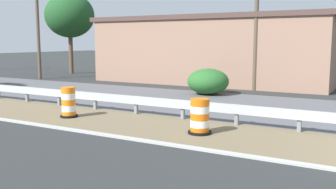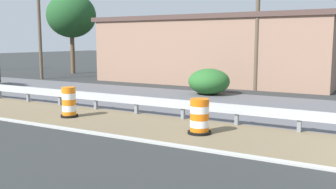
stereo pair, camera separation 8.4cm
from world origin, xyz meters
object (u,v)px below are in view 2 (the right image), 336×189
traffic_barrel_nearest (200,118)px  utility_pole_mid (39,23)px  utility_pole_near (258,10)px  traffic_barrel_close (69,103)px

traffic_barrel_nearest → utility_pole_mid: 20.38m
traffic_barrel_nearest → utility_pole_mid: (9.69, 17.56, 3.65)m
utility_pole_near → utility_pole_mid: 15.95m
utility_pole_mid → traffic_barrel_close: bearing=-128.6°
utility_pole_near → utility_pole_mid: size_ratio=1.10×
traffic_barrel_close → utility_pole_mid: 16.02m
traffic_barrel_close → utility_pole_near: bearing=-18.4°
traffic_barrel_nearest → traffic_barrel_close: 5.35m
traffic_barrel_nearest → traffic_barrel_close: bearing=90.4°
traffic_barrel_close → utility_pole_mid: size_ratio=0.14×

